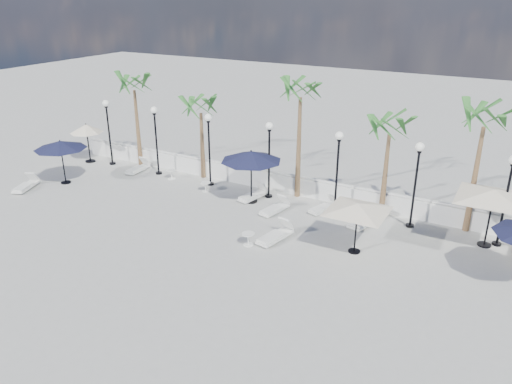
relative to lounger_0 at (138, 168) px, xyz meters
The scene contains 29 objects.
ground 10.34m from the lounger_0, 36.97° to the right, with size 100.00×100.00×0.00m, color #9B9A96.
balustrade 8.36m from the lounger_0, ahead, with size 26.00×0.30×1.01m.
lamppost_0 3.21m from the lounger_0, behind, with size 0.36×0.36×3.84m.
lamppost_1 2.62m from the lounger_0, 12.58° to the left, with size 0.36×0.36×3.84m.
lamppost_2 5.29m from the lounger_0, ahead, with size 0.36×0.36×3.84m.
lamppost_3 8.57m from the lounger_0, ahead, with size 0.36×0.36×3.84m.
lamppost_4 11.98m from the lounger_0, ahead, with size 0.36×0.36×3.84m.
lamppost_5 15.43m from the lounger_0, ahead, with size 0.36×0.36×3.84m.
lamppost_6 18.90m from the lounger_0, ahead, with size 0.36×0.36×3.84m.
palm_0 4.51m from the lounger_0, 124.34° to the left, with size 2.60×2.60×5.50m.
palm_1 5.28m from the lounger_0, 16.04° to the left, with size 2.60×2.60×4.70m.
palm_2 10.71m from the lounger_0, ahead, with size 2.60×2.60×6.10m.
palm_3 14.30m from the lounger_0, ahead, with size 2.60×2.60×4.90m.
palm_4 18.07m from the lounger_0, ahead, with size 2.60×2.60×5.70m.
lounger_0 is the anchor object (origin of this frame).
lounger_1 5.91m from the lounger_0, 123.97° to the right, with size 1.15×1.83×0.66m.
lounger_2 7.71m from the lounger_0, ahead, with size 0.88×1.80×0.65m.
lounger_3 9.45m from the lounger_0, ahead, with size 0.87×1.77×0.64m.
lounger_4 11.34m from the lounger_0, ahead, with size 1.05×1.73×0.62m.
lounger_5 13.47m from the lounger_0, ahead, with size 1.12×2.08×0.74m.
lounger_6 11.28m from the lounger_0, 19.21° to the right, with size 0.97×1.96×0.70m.
side_table_0 2.40m from the lounger_0, ahead, with size 0.54×0.54×0.53m.
side_table_1 5.11m from the lounger_0, ahead, with size 0.50×0.50×0.49m.
side_table_2 10.90m from the lounger_0, 25.07° to the right, with size 0.54×0.54×0.53m.
parasol_navy_left 4.38m from the lounger_0, 124.25° to the right, with size 2.73×2.73×2.41m.
parasol_navy_mid 8.10m from the lounger_0, ahead, with size 2.96×2.96×2.65m.
parasol_cream_sq_a 18.46m from the lounger_0, ahead, with size 5.38×5.38×2.64m.
parasol_cream_sq_b 14.31m from the lounger_0, 12.57° to the right, with size 4.50×4.50×2.26m.
parasol_cream_small 4.16m from the lounger_0, behind, with size 1.93×1.93×2.37m.
Camera 1 is at (10.57, -14.05, 9.71)m, focal length 35.00 mm.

